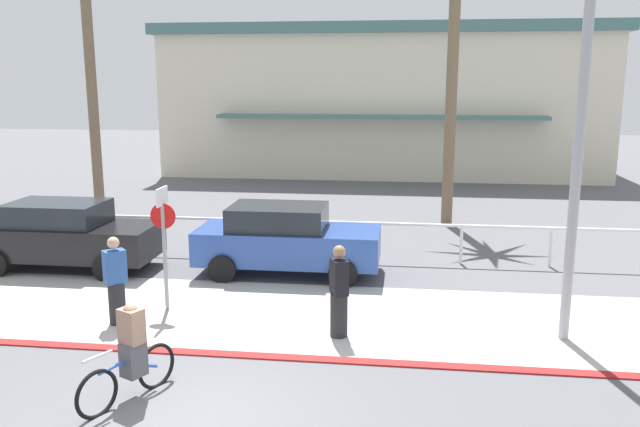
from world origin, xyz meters
TOP-DOWN VIEW (x-y plane):
  - ground_plane at (0.00, 10.00)m, footprint 80.00×80.00m
  - sidewalk_strip at (0.00, 4.20)m, footprint 44.00×4.00m
  - curb_paint at (0.00, 2.20)m, footprint 44.00×0.24m
  - building_backdrop at (1.77, 26.61)m, footprint 21.59×10.64m
  - rail_fence at (0.00, 8.50)m, footprint 26.64×0.08m
  - stop_sign_bike_lane at (-1.84, 4.22)m, footprint 0.52×0.56m
  - streetlight_curb at (5.89, 3.43)m, footprint 0.24×2.54m
  - palm_tree_1 at (-7.90, 13.79)m, footprint 3.61×3.14m
  - palm_tree_2 at (4.35, 13.29)m, footprint 3.68×3.17m
  - car_black_1 at (-5.39, 6.82)m, footprint 4.40×2.02m
  - car_blue_2 at (0.13, 7.07)m, footprint 4.40×2.02m
  - cyclist_blue_0 at (-1.01, 0.51)m, footprint 0.87×1.65m
  - pedestrian_0 at (-2.51, 3.34)m, footprint 0.47×0.46m
  - pedestrian_1 at (1.80, 3.25)m, footprint 0.42×0.47m

SIDE VIEW (x-z plane):
  - ground_plane at x=0.00m, z-range 0.00..0.00m
  - sidewalk_strip at x=0.00m, z-range 0.00..0.02m
  - curb_paint at x=0.00m, z-range 0.00..0.03m
  - cyclist_blue_0 at x=-1.01m, z-range -0.06..1.44m
  - pedestrian_0 at x=-2.51m, z-range -0.06..1.68m
  - pedestrian_1 at x=1.80m, z-range -0.06..1.68m
  - rail_fence at x=0.00m, z-range 0.32..1.36m
  - car_black_1 at x=-5.39m, z-range 0.03..1.72m
  - car_blue_2 at x=0.13m, z-range 0.03..1.72m
  - stop_sign_bike_lane at x=-1.84m, z-range 0.40..2.96m
  - building_backdrop at x=1.77m, z-range 0.02..7.20m
  - streetlight_curb at x=5.89m, z-range 0.53..8.03m
  - palm_tree_2 at x=4.35m, z-range 2.11..10.35m
  - palm_tree_1 at x=-7.90m, z-range 2.26..11.48m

